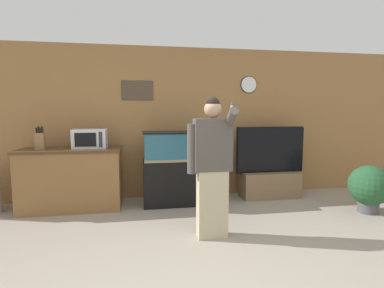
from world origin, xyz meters
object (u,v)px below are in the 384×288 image
at_px(counter_island, 72,179).
at_px(knife_block, 40,141).
at_px(microwave, 90,139).
at_px(aquarium_on_stand, 180,168).
at_px(potted_plant, 369,187).
at_px(tv_on_stand, 270,177).
at_px(person_standing, 212,166).

relative_size(counter_island, knife_block, 4.37).
relative_size(microwave, aquarium_on_stand, 0.42).
distance_m(knife_block, aquarium_on_stand, 2.15).
relative_size(knife_block, potted_plant, 0.49).
height_order(knife_block, tv_on_stand, knife_block).
height_order(counter_island, potted_plant, counter_island).
height_order(counter_island, person_standing, person_standing).
xyz_separation_m(person_standing, potted_plant, (2.51, 0.45, -0.47)).
xyz_separation_m(aquarium_on_stand, tv_on_stand, (1.59, 0.12, -0.23)).
distance_m(microwave, tv_on_stand, 3.07).
bearing_deg(counter_island, aquarium_on_stand, -1.84).
xyz_separation_m(tv_on_stand, person_standing, (-1.40, -1.46, 0.50)).
relative_size(microwave, knife_block, 1.43).
bearing_deg(knife_block, microwave, 2.97).
xyz_separation_m(microwave, aquarium_on_stand, (1.39, -0.06, -0.49)).
bearing_deg(potted_plant, counter_island, 167.88).
distance_m(tv_on_stand, person_standing, 2.08).
bearing_deg(tv_on_stand, person_standing, -133.78).
height_order(tv_on_stand, potted_plant, tv_on_stand).
distance_m(person_standing, potted_plant, 2.59).
relative_size(counter_island, person_standing, 0.90).
bearing_deg(microwave, counter_island, -179.79).
xyz_separation_m(counter_island, tv_on_stand, (3.27, 0.07, -0.11)).
bearing_deg(knife_block, tv_on_stand, 1.58).
height_order(microwave, knife_block, knife_block).
relative_size(tv_on_stand, potted_plant, 1.75).
relative_size(aquarium_on_stand, person_standing, 0.71).
bearing_deg(microwave, knife_block, -177.03).
bearing_deg(microwave, tv_on_stand, 1.25).
distance_m(counter_island, knife_block, 0.73).
bearing_deg(person_standing, tv_on_stand, 46.22).
bearing_deg(knife_block, aquarium_on_stand, -0.50).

